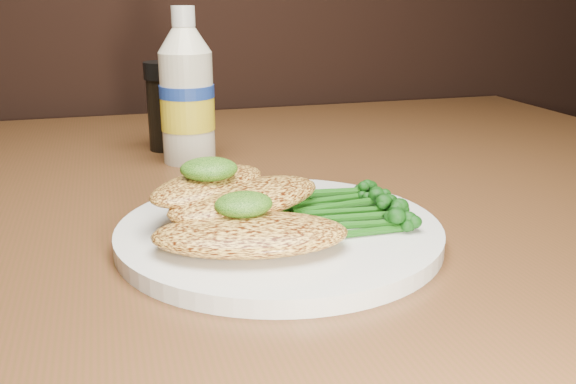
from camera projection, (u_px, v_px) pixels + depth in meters
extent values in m
cylinder|color=silver|center=(279.00, 232.00, 0.49)|extent=(0.25, 0.25, 0.01)
ellipsoid|color=#F9BC4F|center=(250.00, 234.00, 0.44)|extent=(0.15, 0.10, 0.02)
ellipsoid|color=#F9BC4F|center=(246.00, 199.00, 0.49)|extent=(0.15, 0.12, 0.02)
ellipsoid|color=#F9BC4F|center=(209.00, 185.00, 0.50)|extent=(0.13, 0.12, 0.02)
ellipsoid|color=black|center=(244.00, 204.00, 0.45)|extent=(0.05, 0.05, 0.02)
ellipsoid|color=black|center=(209.00, 169.00, 0.49)|extent=(0.05, 0.05, 0.02)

